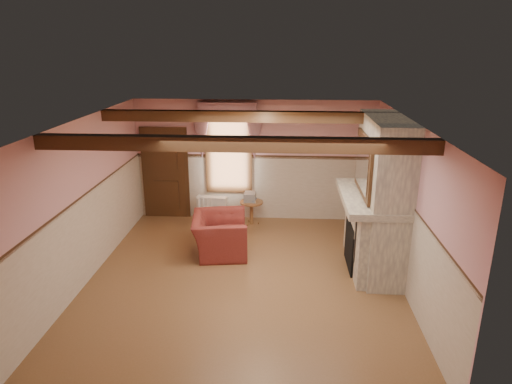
# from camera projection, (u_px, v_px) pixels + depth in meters

# --- Properties ---
(floor) EXTENTS (5.50, 6.00, 0.01)m
(floor) POSITION_uv_depth(u_px,v_px,m) (244.00, 278.00, 8.13)
(floor) COLOR brown
(floor) RESTS_ON ground
(ceiling) EXTENTS (5.50, 6.00, 0.01)m
(ceiling) POSITION_uv_depth(u_px,v_px,m) (242.00, 122.00, 7.26)
(ceiling) COLOR silver
(ceiling) RESTS_ON wall_back
(wall_back) EXTENTS (5.50, 0.02, 2.80)m
(wall_back) POSITION_uv_depth(u_px,v_px,m) (255.00, 161.00, 10.54)
(wall_back) COLOR #D09095
(wall_back) RESTS_ON floor
(wall_front) EXTENTS (5.50, 0.02, 2.80)m
(wall_front) POSITION_uv_depth(u_px,v_px,m) (218.00, 300.00, 4.85)
(wall_front) COLOR #D09095
(wall_front) RESTS_ON floor
(wall_left) EXTENTS (0.02, 6.00, 2.80)m
(wall_left) POSITION_uv_depth(u_px,v_px,m) (85.00, 201.00, 7.86)
(wall_left) COLOR #D09095
(wall_left) RESTS_ON floor
(wall_right) EXTENTS (0.02, 6.00, 2.80)m
(wall_right) POSITION_uv_depth(u_px,v_px,m) (409.00, 208.00, 7.53)
(wall_right) COLOR #D09095
(wall_right) RESTS_ON floor
(wainscot) EXTENTS (5.50, 6.00, 1.50)m
(wainscot) POSITION_uv_depth(u_px,v_px,m) (244.00, 240.00, 7.90)
(wainscot) COLOR beige
(wainscot) RESTS_ON floor
(chair_rail) EXTENTS (5.50, 6.00, 0.08)m
(chair_rail) POSITION_uv_depth(u_px,v_px,m) (243.00, 199.00, 7.67)
(chair_rail) COLOR black
(chair_rail) RESTS_ON wainscot
(firebox) EXTENTS (0.20, 0.95, 0.90)m
(firebox) POSITION_uv_depth(u_px,v_px,m) (354.00, 244.00, 8.44)
(firebox) COLOR black
(firebox) RESTS_ON floor
(armchair) EXTENTS (1.19, 1.32, 0.78)m
(armchair) POSITION_uv_depth(u_px,v_px,m) (220.00, 235.00, 9.01)
(armchair) COLOR maroon
(armchair) RESTS_ON floor
(side_table) EXTENTS (0.59, 0.59, 0.55)m
(side_table) POSITION_uv_depth(u_px,v_px,m) (251.00, 213.00, 10.49)
(side_table) COLOR brown
(side_table) RESTS_ON floor
(book_stack) EXTENTS (0.27, 0.33, 0.20)m
(book_stack) POSITION_uv_depth(u_px,v_px,m) (250.00, 197.00, 10.40)
(book_stack) COLOR #B7AD8C
(book_stack) RESTS_ON side_table
(radiator) EXTENTS (0.72, 0.28, 0.60)m
(radiator) POSITION_uv_depth(u_px,v_px,m) (212.00, 209.00, 10.66)
(radiator) COLOR silver
(radiator) RESTS_ON floor
(bowl) EXTENTS (0.31, 0.31, 0.08)m
(bowl) POSITION_uv_depth(u_px,v_px,m) (373.00, 195.00, 7.99)
(bowl) COLOR brown
(bowl) RESTS_ON mantel
(mantel_clock) EXTENTS (0.14, 0.24, 0.20)m
(mantel_clock) POSITION_uv_depth(u_px,v_px,m) (364.00, 177.00, 8.86)
(mantel_clock) COLOR #321F0D
(mantel_clock) RESTS_ON mantel
(oil_lamp) EXTENTS (0.11, 0.11, 0.28)m
(oil_lamp) POSITION_uv_depth(u_px,v_px,m) (369.00, 182.00, 8.37)
(oil_lamp) COLOR #C57C37
(oil_lamp) RESTS_ON mantel
(candle_red) EXTENTS (0.06, 0.06, 0.16)m
(candle_red) POSITION_uv_depth(u_px,v_px,m) (377.00, 200.00, 7.60)
(candle_red) COLOR maroon
(candle_red) RESTS_ON mantel
(jar_yellow) EXTENTS (0.06, 0.06, 0.12)m
(jar_yellow) POSITION_uv_depth(u_px,v_px,m) (375.00, 197.00, 7.82)
(jar_yellow) COLOR gold
(jar_yellow) RESTS_ON mantel
(fireplace) EXTENTS (0.85, 2.00, 2.80)m
(fireplace) POSITION_uv_depth(u_px,v_px,m) (382.00, 196.00, 8.12)
(fireplace) COLOR gray
(fireplace) RESTS_ON floor
(mantel) EXTENTS (1.05, 2.05, 0.12)m
(mantel) POSITION_uv_depth(u_px,v_px,m) (371.00, 198.00, 8.15)
(mantel) COLOR gray
(mantel) RESTS_ON fireplace
(overmantel_mirror) EXTENTS (0.06, 1.44, 1.04)m
(overmantel_mirror) POSITION_uv_depth(u_px,v_px,m) (363.00, 165.00, 7.97)
(overmantel_mirror) COLOR silver
(overmantel_mirror) RESTS_ON fireplace
(door) EXTENTS (1.10, 0.10, 2.10)m
(door) POSITION_uv_depth(u_px,v_px,m) (166.00, 174.00, 10.72)
(door) COLOR black
(door) RESTS_ON floor
(window) EXTENTS (1.06, 0.08, 2.02)m
(window) POSITION_uv_depth(u_px,v_px,m) (229.00, 150.00, 10.47)
(window) COLOR white
(window) RESTS_ON wall_back
(window_drapes) EXTENTS (1.30, 0.14, 1.40)m
(window_drapes) POSITION_uv_depth(u_px,v_px,m) (228.00, 125.00, 10.20)
(window_drapes) COLOR gray
(window_drapes) RESTS_ON wall_back
(ceiling_beam_front) EXTENTS (5.50, 0.18, 0.20)m
(ceiling_beam_front) POSITION_uv_depth(u_px,v_px,m) (234.00, 144.00, 6.15)
(ceiling_beam_front) COLOR black
(ceiling_beam_front) RESTS_ON ceiling
(ceiling_beam_back) EXTENTS (5.50, 0.18, 0.20)m
(ceiling_beam_back) POSITION_uv_depth(u_px,v_px,m) (248.00, 116.00, 8.43)
(ceiling_beam_back) COLOR black
(ceiling_beam_back) RESTS_ON ceiling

